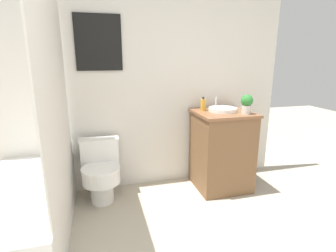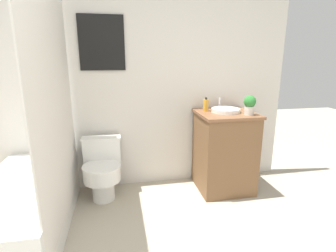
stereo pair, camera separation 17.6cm
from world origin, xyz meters
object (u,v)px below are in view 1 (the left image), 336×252
potted_plant (247,103)px  soap_bottle (203,105)px  sink (223,109)px  toilet (101,170)px

potted_plant → soap_bottle: bearing=142.6°
sink → potted_plant: potted_plant is taller
sink → potted_plant: size_ratio=1.71×
potted_plant → toilet: bearing=172.0°
toilet → sink: (1.32, -0.03, 0.57)m
toilet → potted_plant: 1.65m
toilet → soap_bottle: bearing=3.5°
sink → potted_plant: (0.17, -0.18, 0.09)m
sink → toilet: bearing=178.8°
toilet → soap_bottle: (1.13, 0.07, 0.62)m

